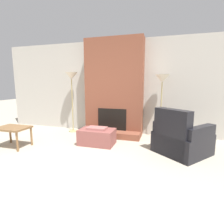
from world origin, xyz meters
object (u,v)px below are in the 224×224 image
object	(u,v)px
armchair	(180,140)
floor_lamp_left	(71,80)
floor_lamp_right	(162,83)
ottoman	(97,136)
side_table	(13,130)

from	to	relation	value
armchair	floor_lamp_left	world-z (taller)	floor_lamp_left
floor_lamp_left	floor_lamp_right	bearing A→B (deg)	-0.00
ottoman	side_table	xyz separation A→B (m)	(-1.73, -0.69, 0.20)
armchair	side_table	xyz separation A→B (m)	(-3.54, -0.64, 0.10)
side_table	floor_lamp_left	distance (m)	2.01
floor_lamp_left	side_table	bearing A→B (deg)	-112.11
floor_lamp_left	floor_lamp_right	size ratio (longest dim) A/B	1.06
armchair	ottoman	bearing A→B (deg)	38.79
side_table	floor_lamp_right	world-z (taller)	floor_lamp_right
armchair	floor_lamp_right	bearing A→B (deg)	-25.92
side_table	floor_lamp_left	bearing A→B (deg)	67.89
armchair	floor_lamp_left	distance (m)	3.27
armchair	floor_lamp_right	world-z (taller)	floor_lamp_right
ottoman	floor_lamp_right	world-z (taller)	floor_lamp_right
side_table	floor_lamp_right	size ratio (longest dim) A/B	0.43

